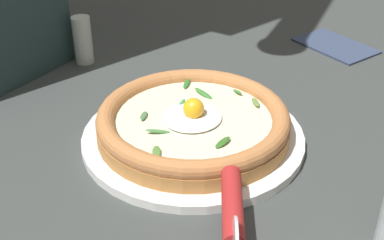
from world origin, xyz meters
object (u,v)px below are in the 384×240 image
(pizza, at_px, (192,121))
(pizza_cutter, at_px, (233,219))
(pepper_shaker, at_px, (83,40))
(folded_napkin, at_px, (336,45))

(pizza, distance_m, pizza_cutter, 0.20)
(pizza, bearing_deg, pepper_shaker, -103.67)
(pizza_cutter, bearing_deg, pepper_shaker, -113.80)
(pizza, bearing_deg, pizza_cutter, 50.59)
(pizza_cutter, bearing_deg, folded_napkin, -164.78)
(pizza, distance_m, folded_napkin, 0.41)
(folded_napkin, height_order, pepper_shaker, pepper_shaker)
(folded_napkin, relative_size, pepper_shaker, 1.71)
(pizza, height_order, folded_napkin, pizza)
(folded_napkin, bearing_deg, pepper_shaker, -42.67)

